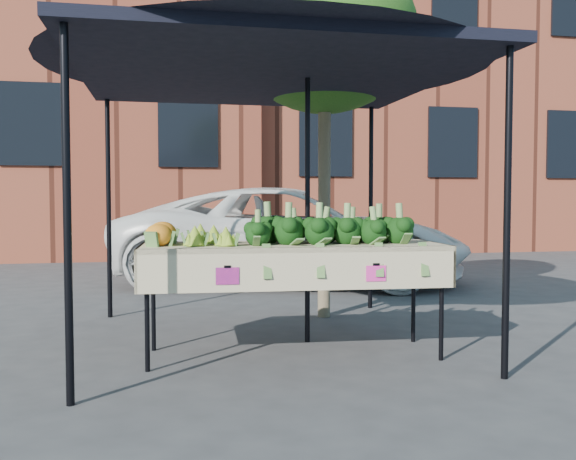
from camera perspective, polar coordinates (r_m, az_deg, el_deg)
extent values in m
plane|color=#303033|center=(5.13, 0.38, -11.33)|extent=(90.00, 90.00, 0.00)
cube|color=#C6B690|center=(5.04, 0.45, -6.37)|extent=(2.44, 0.93, 0.90)
cube|color=#F22D8C|center=(4.52, -5.23, -4.24)|extent=(0.17, 0.01, 0.12)
cube|color=#EA2C9C|center=(4.77, 8.17, -3.89)|extent=(0.17, 0.01, 0.12)
ellipsoid|color=black|center=(5.06, 3.44, 0.45)|extent=(1.40, 0.60, 0.29)
ellipsoid|color=#86A425|center=(4.92, -7.24, -0.03)|extent=(0.45, 0.59, 0.22)
ellipsoid|color=orange|center=(4.94, -11.54, -0.18)|extent=(0.25, 0.45, 0.20)
imported|color=white|center=(9.33, 0.34, 10.90)|extent=(1.98, 2.65, 5.13)
cube|color=brown|center=(19.36, 13.58, 11.67)|extent=(12.00, 8.00, 8.50)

